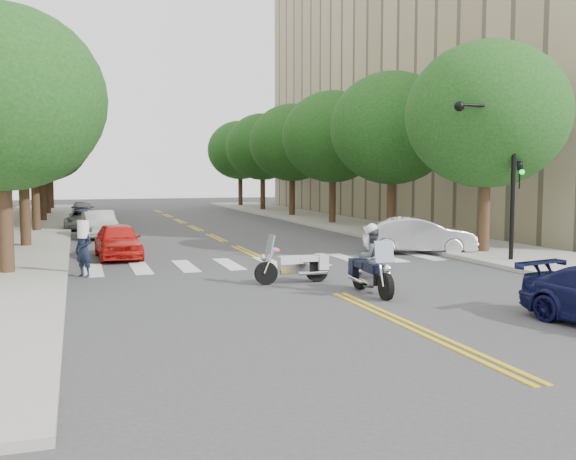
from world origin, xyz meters
name	(u,v)px	position (x,y,z in m)	size (l,w,h in m)	color
ground	(339,294)	(0.00, 0.00, 0.00)	(140.00, 140.00, 0.00)	#38383A
sidewalk_left	(23,232)	(-9.50, 22.00, 0.07)	(5.00, 60.00, 0.15)	#9E9991
sidewalk_right	(342,223)	(9.50, 22.00, 0.07)	(5.00, 60.00, 0.15)	#9E9991
building_right	(521,72)	(26.00, 26.00, 11.00)	(26.00, 44.00, 22.00)	tan
tree_l_0	(1,98)	(-8.80, 6.00, 5.55)	(6.40, 6.40, 8.45)	#382316
tree_l_1	(22,119)	(-8.80, 14.00, 5.55)	(6.40, 6.40, 8.45)	#382316
tree_l_2	(33,131)	(-8.80, 22.00, 5.55)	(6.40, 6.40, 8.45)	#382316
tree_l_3	(41,139)	(-8.80, 30.00, 5.55)	(6.40, 6.40, 8.45)	#382316
tree_l_4	(46,144)	(-8.80, 38.00, 5.55)	(6.40, 6.40, 8.45)	#382316
tree_l_5	(50,148)	(-8.80, 46.00, 5.55)	(6.40, 6.40, 8.45)	#382316
tree_r_0	(487,115)	(8.80, 6.00, 5.55)	(6.40, 6.40, 8.45)	#382316
tree_r_1	(392,128)	(8.80, 14.00, 5.55)	(6.40, 6.40, 8.45)	#382316
tree_r_2	(333,137)	(8.80, 22.00, 5.55)	(6.40, 6.40, 8.45)	#382316
tree_r_3	(292,143)	(8.80, 30.00, 5.55)	(6.40, 6.40, 8.45)	#382316
tree_r_4	(263,147)	(8.80, 38.00, 5.55)	(6.40, 6.40, 8.45)	#382316
tree_r_5	(240,150)	(8.80, 46.00, 5.55)	(6.40, 6.40, 8.45)	#382316
traffic_signal_pole	(502,160)	(7.72, 3.50, 3.72)	(2.82, 0.42, 6.00)	black
motorcycle_police	(371,262)	(0.82, -0.24, 0.85)	(0.80, 2.36, 1.92)	black
motorcycle_parked	(298,266)	(-0.47, 2.00, 0.51)	(2.29, 0.52, 1.48)	black
officer_standing	(84,250)	(-6.50, 5.15, 0.86)	(0.63, 0.41, 1.72)	black
convertible	(419,235)	(6.50, 7.13, 0.74)	(1.57, 4.50, 1.48)	silver
parked_car_a	(118,241)	(-5.20, 9.50, 0.68)	(1.60, 3.98, 1.36)	red
parked_car_b	(99,224)	(-5.60, 18.00, 0.68)	(1.44, 4.14, 1.36)	silver
parked_car_c	(84,219)	(-6.30, 23.50, 0.57)	(1.89, 4.09, 1.14)	#9A9DA2
parked_car_d	(83,217)	(-6.30, 25.43, 0.58)	(1.63, 4.02, 1.17)	black
parked_car_e	(82,209)	(-6.28, 33.25, 0.66)	(1.55, 3.85, 1.31)	gray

